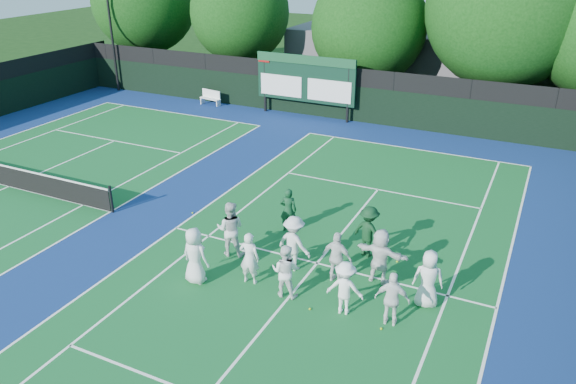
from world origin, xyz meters
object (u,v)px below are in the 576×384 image
at_px(scoreboard, 305,79).
at_px(tennis_net, 7,176).
at_px(bench, 211,97).
at_px(coach_left, 288,210).

xyz_separation_m(scoreboard, tennis_net, (-6.99, -14.59, -1.70)).
relative_size(scoreboard, bench, 3.99).
xyz_separation_m(bench, coach_left, (11.52, -12.77, 0.32)).
bearing_deg(bench, scoreboard, 1.99).
xyz_separation_m(tennis_net, coach_left, (12.21, 1.59, 0.32)).
xyz_separation_m(scoreboard, bench, (-6.30, -0.22, -1.69)).
relative_size(bench, coach_left, 0.92).
height_order(tennis_net, coach_left, coach_left).
distance_m(tennis_net, bench, 14.38).
distance_m(scoreboard, bench, 6.53).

